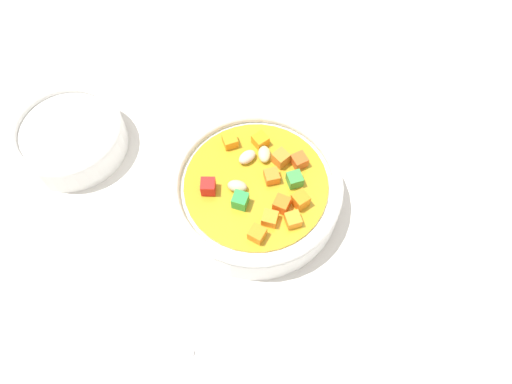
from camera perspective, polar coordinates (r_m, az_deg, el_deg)
ground_plane at (r=58.89cm, az=0.00°, el=-1.60°), size 140.00×140.00×2.00cm
soup_bowl_main at (r=55.45cm, az=0.02°, el=0.14°), size 20.09×20.09×6.40cm
spoon at (r=52.60cm, az=-7.41°, el=-18.80°), size 19.54×11.79×0.71cm
side_bowl_small at (r=64.58cm, az=-21.62°, el=6.31°), size 14.00×14.00×4.51cm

